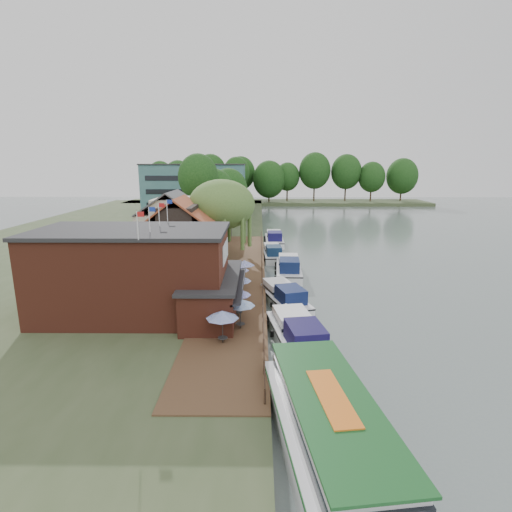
{
  "coord_description": "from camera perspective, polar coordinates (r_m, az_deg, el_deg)",
  "views": [
    {
      "loc": [
        -5.59,
        -32.61,
        13.41
      ],
      "look_at": [
        -6.0,
        12.0,
        3.0
      ],
      "focal_mm": 28.0,
      "sensor_mm": 36.0,
      "label": 1
    }
  ],
  "objects": [
    {
      "name": "ground",
      "position": [
        35.7,
        9.62,
        -9.12
      ],
      "size": [
        260.0,
        260.0,
        0.0
      ],
      "primitive_type": "plane",
      "color": "slate",
      "rests_on": "ground"
    },
    {
      "name": "land_bank",
      "position": [
        73.03,
        -19.03,
        2.23
      ],
      "size": [
        50.0,
        140.0,
        1.0
      ],
      "primitive_type": "cube",
      "color": "#384728",
      "rests_on": "ground"
    },
    {
      "name": "quay_deck",
      "position": [
        44.43,
        -2.61,
        -3.03
      ],
      "size": [
        6.0,
        50.0,
        0.1
      ],
      "primitive_type": "cube",
      "color": "#47301E",
      "rests_on": "land_bank"
    },
    {
      "name": "quay_rail",
      "position": [
        44.72,
        0.88,
        -2.31
      ],
      "size": [
        0.2,
        49.0,
        1.0
      ],
      "primitive_type": null,
      "color": "black",
      "rests_on": "land_bank"
    },
    {
      "name": "pub",
      "position": [
        33.86,
        -13.88,
        -2.25
      ],
      "size": [
        20.0,
        11.0,
        7.3
      ],
      "primitive_type": null,
      "color": "maroon",
      "rests_on": "land_bank"
    },
    {
      "name": "hotel_block",
      "position": [
        104.1,
        -8.67,
        9.54
      ],
      "size": [
        25.4,
        12.4,
        12.3
      ],
      "primitive_type": null,
      "color": "#38666B",
      "rests_on": "land_bank"
    },
    {
      "name": "cottage_a",
      "position": [
        48.24,
        -10.75,
        3.17
      ],
      "size": [
        8.6,
        7.6,
        8.5
      ],
      "primitive_type": null,
      "color": "black",
      "rests_on": "land_bank"
    },
    {
      "name": "cottage_b",
      "position": [
        58.52,
        -11.77,
        4.84
      ],
      "size": [
        9.6,
        8.6,
        8.5
      ],
      "primitive_type": null,
      "color": "beige",
      "rests_on": "land_bank"
    },
    {
      "name": "cottage_c",
      "position": [
        66.64,
        -6.77,
        6.01
      ],
      "size": [
        7.6,
        7.6,
        8.5
      ],
      "primitive_type": null,
      "color": "black",
      "rests_on": "land_bank"
    },
    {
      "name": "willow",
      "position": [
        52.34,
        -4.88,
        5.18
      ],
      "size": [
        8.6,
        8.6,
        10.43
      ],
      "primitive_type": null,
      "color": "#476B2D",
      "rests_on": "land_bank"
    },
    {
      "name": "umbrella_0",
      "position": [
        28.31,
        -4.8,
        -10.05
      ],
      "size": [
        2.31,
        2.31,
        2.38
      ],
      "primitive_type": null,
      "color": "#1B3799",
      "rests_on": "quay_deck"
    },
    {
      "name": "umbrella_1",
      "position": [
        30.54,
        -2.26,
        -8.23
      ],
      "size": [
        2.27,
        2.27,
        2.38
      ],
      "primitive_type": null,
      "color": "#1A4890",
      "rests_on": "quay_deck"
    },
    {
      "name": "umbrella_2",
      "position": [
        32.88,
        -2.58,
        -6.65
      ],
      "size": [
        2.16,
        2.16,
        2.38
      ],
      "primitive_type": null,
      "color": "#1B1D98",
      "rests_on": "quay_deck"
    },
    {
      "name": "umbrella_3",
      "position": [
        36.62,
        -2.56,
        -4.56
      ],
      "size": [
        2.45,
        2.45,
        2.38
      ],
      "primitive_type": null,
      "color": "navy",
      "rests_on": "quay_deck"
    },
    {
      "name": "umbrella_4",
      "position": [
        40.18,
        -2.47,
        -2.95
      ],
      "size": [
        2.09,
        2.09,
        2.38
      ],
      "primitive_type": null,
      "color": "navy",
      "rests_on": "quay_deck"
    },
    {
      "name": "umbrella_5",
      "position": [
        42.15,
        -1.65,
        -2.17
      ],
      "size": [
        2.14,
        2.14,
        2.38
      ],
      "primitive_type": null,
      "color": "navy",
      "rests_on": "quay_deck"
    },
    {
      "name": "cruiser_0",
      "position": [
        30.16,
        5.96,
        -10.62
      ],
      "size": [
        5.14,
        11.01,
        2.59
      ],
      "primitive_type": null,
      "rotation": [
        0.0,
        0.0,
        0.17
      ],
      "color": "white",
      "rests_on": "ground"
    },
    {
      "name": "cruiser_1",
      "position": [
        38.46,
        3.95,
        -5.43
      ],
      "size": [
        5.92,
        10.27,
        2.36
      ],
      "primitive_type": null,
      "rotation": [
        0.0,
        0.0,
        0.3
      ],
      "color": "white",
      "rests_on": "ground"
    },
    {
      "name": "cruiser_2",
      "position": [
        48.7,
        4.7,
        -1.37
      ],
      "size": [
        3.76,
        10.4,
        2.5
      ],
      "primitive_type": null,
      "rotation": [
        0.0,
        0.0,
        -0.04
      ],
      "color": "white",
      "rests_on": "ground"
    },
    {
      "name": "cruiser_3",
      "position": [
        57.11,
        2.39,
        0.68
      ],
      "size": [
        3.54,
        9.41,
        2.21
      ],
      "primitive_type": null,
      "rotation": [
        0.0,
        0.0,
        0.06
      ],
      "color": "silver",
      "rests_on": "ground"
    },
    {
      "name": "cruiser_4",
      "position": [
        67.35,
        2.63,
        2.71
      ],
      "size": [
        3.34,
        10.16,
        2.47
      ],
      "primitive_type": null,
      "rotation": [
        0.0,
        0.0,
        0.01
      ],
      "color": "white",
      "rests_on": "ground"
    },
    {
      "name": "tour_boat",
      "position": [
        19.36,
        11.32,
        -24.39
      ],
      "size": [
        6.27,
        15.93,
        3.39
      ],
      "primitive_type": null,
      "rotation": [
        0.0,
        0.0,
        0.13
      ],
      "color": "silver",
      "rests_on": "ground"
    },
    {
      "name": "swan",
      "position": [
        23.89,
        4.68,
        -20.41
      ],
      "size": [
        0.44,
        0.44,
        0.44
      ],
      "primitive_type": "sphere",
      "color": "white",
      "rests_on": "ground"
    },
    {
      "name": "bank_tree_0",
      "position": [
        75.81,
        -8.18,
        8.98
      ],
      "size": [
        7.44,
        7.44,
        14.18
      ],
      "primitive_type": null,
      "color": "#143811",
      "rests_on": "land_bank"
    },
    {
      "name": "bank_tree_1",
      "position": [
        81.61,
        -5.95,
        8.35
      ],
      "size": [
        8.23,
        8.23,
        11.39
      ],
      "primitive_type": null,
      "color": "#143811",
      "rests_on": "land_bank"
    },
    {
      "name": "bank_tree_2",
      "position": [
        89.27,
        -3.93,
        8.79
      ],
      "size": [
        8.4,
        8.4,
        11.4
      ],
      "primitive_type": null,
      "color": "#143811",
      "rests_on": "land_bank"
    },
    {
      "name": "bank_tree_3",
      "position": [
        109.52,
        -5.79,
        9.57
      ],
      "size": [
        8.03,
        8.03,
        11.43
      ],
      "primitive_type": null,
      "color": "#143811",
      "rests_on": "land_bank"
    },
    {
      "name": "bank_tree_4",
      "position": [
        117.49,
        -2.82,
        10.54
      ],
      "size": [
        7.38,
        7.38,
        14.24
      ],
      "primitive_type": null,
      "color": "#143811",
      "rests_on": "land_bank"
    },
    {
      "name": "bank_tree_5",
      "position": [
        125.99,
        -2.78,
        10.74
      ],
      "size": [
        8.12,
        8.12,
        14.37
      ],
      "primitive_type": null,
      "color": "#143811",
      "rests_on": "land_bank"
    }
  ]
}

